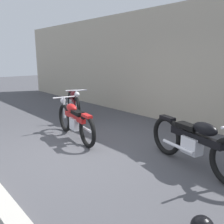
% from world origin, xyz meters
% --- Properties ---
extents(ground_plane, '(40.00, 40.00, 0.00)m').
position_xyz_m(ground_plane, '(0.00, 0.00, 0.00)').
color(ground_plane, '#47474C').
extents(building_wall, '(18.00, 0.30, 3.25)m').
position_xyz_m(building_wall, '(0.00, 3.46, 1.62)').
color(building_wall, '#B2A893').
rests_on(building_wall, ground_plane).
extents(motorcycle_black, '(2.12, 0.74, 0.97)m').
position_xyz_m(motorcycle_black, '(1.85, 1.13, 0.47)').
color(motorcycle_black, black).
rests_on(motorcycle_black, ground_plane).
extents(motorcycle_maroon, '(1.99, 1.04, 0.96)m').
position_xyz_m(motorcycle_maroon, '(-2.55, 1.53, 0.46)').
color(motorcycle_maroon, black).
rests_on(motorcycle_maroon, ground_plane).
extents(motorcycle_red, '(1.99, 0.60, 0.90)m').
position_xyz_m(motorcycle_red, '(-0.81, 0.47, 0.43)').
color(motorcycle_red, black).
rests_on(motorcycle_red, ground_plane).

